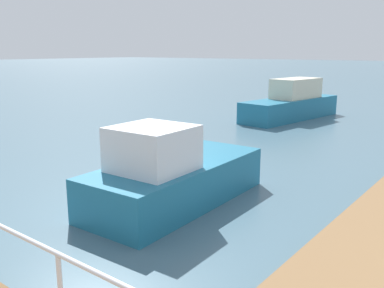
{
  "coord_description": "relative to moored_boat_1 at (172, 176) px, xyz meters",
  "views": [
    {
      "loc": [
        -5.64,
        9.27,
        3.68
      ],
      "look_at": [
        1.01,
        14.46,
        1.79
      ],
      "focal_mm": 39.49,
      "sensor_mm": 36.0,
      "label": 1
    }
  ],
  "objects": [
    {
      "name": "moored_boat_3",
      "position": [
        13.97,
        3.4,
        0.11
      ],
      "size": [
        7.01,
        2.76,
        2.16
      ],
      "color": "#1E6B8C",
      "rests_on": "ground_plane"
    },
    {
      "name": "ground_plane",
      "position": [
        -1.76,
        4.35,
        -0.72
      ],
      "size": [
        300.0,
        300.0,
        0.0
      ],
      "primitive_type": "plane",
      "color": "#476675"
    },
    {
      "name": "moored_boat_1",
      "position": [
        0.0,
        0.0,
        0.0
      ],
      "size": [
        5.04,
        2.24,
        2.03
      ],
      "color": "#1E6B8C",
      "rests_on": "ground_plane"
    }
  ]
}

